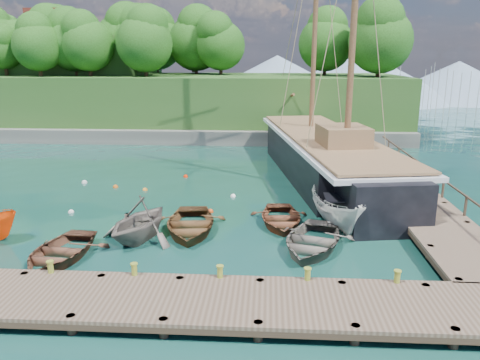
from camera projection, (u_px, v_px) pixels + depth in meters
The scene contains 24 objects.
ground at pixel (188, 237), 21.33m from camera, with size 160.00×160.00×0.00m, color #133B29.
dock_near at pixel (216, 302), 14.83m from camera, with size 20.00×3.20×1.10m.
dock_east at pixel (403, 190), 27.28m from camera, with size 3.20×24.00×1.10m.
bollard_0 at pixel (53, 288), 16.65m from camera, with size 0.26×0.26×0.45m, color olive.
bollard_1 at pixel (136, 290), 16.47m from camera, with size 0.26×0.26×0.45m, color olive.
bollard_2 at pixel (220, 293), 16.29m from camera, with size 0.26×0.26×0.45m, color olive.
bollard_3 at pixel (307, 296), 16.11m from camera, with size 0.26×0.26×0.45m, color olive.
bollard_4 at pixel (395, 298), 15.93m from camera, with size 0.26×0.26×0.45m, color olive.
rowboat_0 at pixel (60, 259), 19.00m from camera, with size 3.09×4.32×0.90m, color brown.
rowboat_1 at pixel (140, 239), 21.04m from camera, with size 3.43×3.98×2.10m, color #6A5F57.
rowboat_2 at pixel (190, 232), 21.96m from camera, with size 3.39×4.74×0.98m, color #54361C.
rowboat_3 at pixel (311, 249), 20.04m from camera, with size 3.37×4.72×0.98m, color #605950.
rowboat_4 at pixel (280, 224), 22.93m from camera, with size 2.95×4.13×0.86m, color brown.
cabin_boat_white at pixel (337, 225), 22.76m from camera, with size 1.87×4.97×1.92m, color white.
schooner at pixel (325, 159), 31.66m from camera, with size 8.73×29.09×21.69m.
mooring_buoy_0 at pixel (71, 213), 24.61m from camera, with size 0.30×0.30×0.30m, color silver.
mooring_buoy_1 at pixel (145, 190), 28.68m from camera, with size 0.30×0.30×0.30m, color orange.
mooring_buoy_2 at pixel (210, 212), 24.68m from camera, with size 0.34×0.34×0.34m, color #E2410F.
mooring_buoy_3 at pixel (233, 197), 27.34m from camera, with size 0.33×0.33×0.33m, color white.
mooring_buoy_4 at pixel (116, 187), 29.29m from camera, with size 0.33×0.33×0.33m, color #CE5C14.
mooring_buoy_5 at pixel (186, 177), 31.80m from camera, with size 0.31×0.31×0.31m, color #F92400.
mooring_buoy_6 at pixel (85, 183), 30.30m from camera, with size 0.36×0.36×0.36m, color silver.
headland at pixel (118, 79), 50.91m from camera, with size 51.00×19.31×12.90m.
distant_ridge at pixel (273, 75), 87.44m from camera, with size 117.00×40.00×10.00m.
Camera 1 is at (3.60, -19.75, 8.03)m, focal length 35.00 mm.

